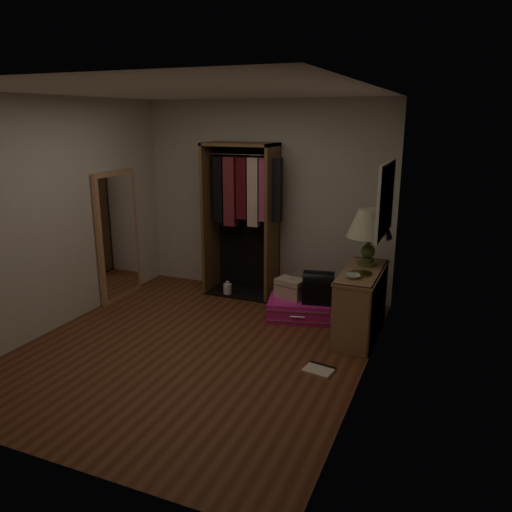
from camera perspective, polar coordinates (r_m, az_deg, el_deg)
name	(u,v)px	position (r m, az deg, el deg)	size (l,w,h in m)	color
ground	(196,347)	(5.44, -6.89, -10.34)	(4.00, 4.00, 0.00)	#582D19
room_walls	(200,208)	(4.97, -6.45, 5.45)	(3.52, 4.02, 2.60)	beige
console_bookshelf	(361,301)	(5.71, 11.93, -5.01)	(0.42, 1.12, 0.75)	#916846
open_wardrobe	(243,206)	(6.67, -1.47, 5.72)	(1.05, 0.50, 2.05)	brown
floor_mirror	(118,236)	(6.85, -15.50, 2.24)	(0.06, 0.80, 1.70)	tan
pink_suitcase	(300,308)	(6.13, 5.00, -5.99)	(0.88, 0.72, 0.24)	#E31B90
train_case	(291,288)	(6.11, 3.99, -3.67)	(0.40, 0.32, 0.25)	tan
black_bag	(318,286)	(5.95, 7.16, -3.47)	(0.40, 0.30, 0.39)	black
table_lamp	(370,225)	(5.69, 12.87, 3.52)	(0.52, 0.52, 0.64)	#415127
brass_tray	(361,273)	(5.44, 11.87, -1.97)	(0.30, 0.30, 0.01)	#AA8341
ceramic_bowl	(353,276)	(5.29, 11.00, -2.30)	(0.16, 0.16, 0.04)	#ADD0B2
white_jug	(228,289)	(6.88, -3.27, -3.80)	(0.12, 0.12, 0.20)	white
floor_book	(320,369)	(4.99, 7.28, -12.72)	(0.31, 0.27, 0.03)	beige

